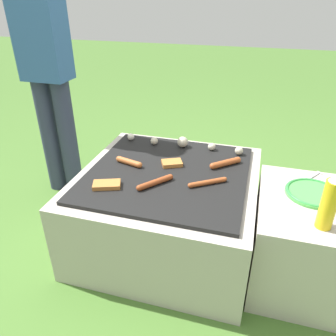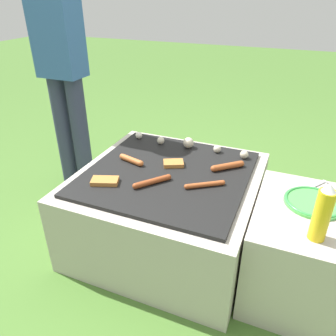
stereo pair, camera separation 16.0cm
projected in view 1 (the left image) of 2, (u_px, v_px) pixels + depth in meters
name	position (u px, v px, depth m)	size (l,w,h in m)	color
ground_plane	(168.00, 239.00, 1.82)	(14.00, 14.00, 0.00)	#47702D
grill	(168.00, 208.00, 1.71)	(0.87, 0.87, 0.43)	#B2AA9E
side_ledge	(304.00, 241.00, 1.49)	(0.44, 0.56, 0.43)	#B2AA9E
person_standing	(45.00, 56.00, 1.86)	(0.27, 0.20, 1.55)	#2D334C
sausage_mid_left	(208.00, 182.00, 1.50)	(0.16, 0.12, 0.02)	#A34C23
sausage_back_right	(129.00, 162.00, 1.67)	(0.15, 0.06, 0.03)	#B7602D
sausage_front_center	(226.00, 163.00, 1.65)	(0.14, 0.13, 0.03)	#A34C23
sausage_back_left	(155.00, 182.00, 1.49)	(0.13, 0.16, 0.03)	#93421E
bread_slice_left	(171.00, 163.00, 1.67)	(0.12, 0.11, 0.02)	#B27033
bread_slice_right	(107.00, 185.00, 1.48)	(0.14, 0.11, 0.02)	#B27033
mushroom_row	(184.00, 143.00, 1.84)	(0.67, 0.06, 0.06)	silver
plate_colorful	(313.00, 193.00, 1.43)	(0.24, 0.24, 0.02)	#4CB24C
condiment_bottle	(329.00, 203.00, 1.18)	(0.06, 0.06, 0.23)	gold
fork_utensil	(312.00, 177.00, 1.55)	(0.11, 0.15, 0.01)	silver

